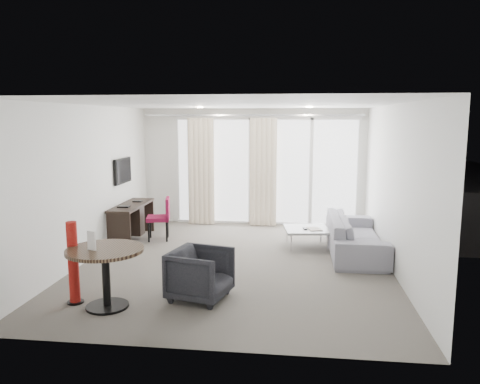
# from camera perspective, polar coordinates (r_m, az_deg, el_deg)

# --- Properties ---
(floor) EXTENTS (5.00, 6.00, 0.00)m
(floor) POSITION_cam_1_polar(r_m,az_deg,el_deg) (7.88, -0.53, -8.61)
(floor) COLOR #5C574E
(floor) RESTS_ON ground
(ceiling) EXTENTS (5.00, 6.00, 0.00)m
(ceiling) POSITION_cam_1_polar(r_m,az_deg,el_deg) (7.52, -0.56, 10.66)
(ceiling) COLOR white
(ceiling) RESTS_ON ground
(wall_left) EXTENTS (0.00, 6.00, 2.60)m
(wall_left) POSITION_cam_1_polar(r_m,az_deg,el_deg) (8.29, -17.95, 1.05)
(wall_left) COLOR silver
(wall_left) RESTS_ON ground
(wall_right) EXTENTS (0.00, 6.00, 2.60)m
(wall_right) POSITION_cam_1_polar(r_m,az_deg,el_deg) (7.68, 18.29, 0.44)
(wall_right) COLOR silver
(wall_right) RESTS_ON ground
(wall_front) EXTENTS (5.00, 0.00, 2.60)m
(wall_front) POSITION_cam_1_polar(r_m,az_deg,el_deg) (4.68, -5.32, -4.36)
(wall_front) COLOR silver
(wall_front) RESTS_ON ground
(window_panel) EXTENTS (4.00, 0.02, 2.38)m
(window_panel) POSITION_cam_1_polar(r_m,az_deg,el_deg) (10.52, 3.19, 2.51)
(window_panel) COLOR white
(window_panel) RESTS_ON ground
(window_frame) EXTENTS (4.10, 0.06, 2.44)m
(window_frame) POSITION_cam_1_polar(r_m,az_deg,el_deg) (10.51, 3.18, 2.50)
(window_frame) COLOR white
(window_frame) RESTS_ON ground
(curtain_left) EXTENTS (0.60, 0.20, 2.38)m
(curtain_left) POSITION_cam_1_polar(r_m,az_deg,el_deg) (10.55, -4.76, 2.51)
(curtain_left) COLOR beige
(curtain_left) RESTS_ON ground
(curtain_right) EXTENTS (0.60, 0.20, 2.38)m
(curtain_right) POSITION_cam_1_polar(r_m,az_deg,el_deg) (10.36, 2.85, 2.41)
(curtain_right) COLOR beige
(curtain_right) RESTS_ON ground
(curtain_track) EXTENTS (4.80, 0.04, 0.04)m
(curtain_track) POSITION_cam_1_polar(r_m,az_deg,el_deg) (10.31, 1.50, 9.35)
(curtain_track) COLOR #B2B2B7
(curtain_track) RESTS_ON ceiling
(downlight_a) EXTENTS (0.12, 0.12, 0.02)m
(downlight_a) POSITION_cam_1_polar(r_m,az_deg,el_deg) (9.24, -4.88, 10.24)
(downlight_a) COLOR #FFE0B2
(downlight_a) RESTS_ON ceiling
(downlight_b) EXTENTS (0.12, 0.12, 0.02)m
(downlight_b) POSITION_cam_1_polar(r_m,az_deg,el_deg) (9.05, 8.46, 10.20)
(downlight_b) COLOR #FFE0B2
(downlight_b) RESTS_ON ceiling
(desk) EXTENTS (0.47, 1.50, 0.70)m
(desk) POSITION_cam_1_polar(r_m,az_deg,el_deg) (9.53, -13.04, -3.56)
(desk) COLOR black
(desk) RESTS_ON floor
(tv) EXTENTS (0.05, 0.80, 0.50)m
(tv) POSITION_cam_1_polar(r_m,az_deg,el_deg) (9.59, -14.11, 2.53)
(tv) COLOR black
(tv) RESTS_ON wall_left
(desk_chair) EXTENTS (0.54, 0.52, 0.84)m
(desk_chair) POSITION_cam_1_polar(r_m,az_deg,el_deg) (9.36, -9.95, -3.24)
(desk_chair) COLOR maroon
(desk_chair) RESTS_ON floor
(round_table) EXTENTS (1.27, 1.27, 0.77)m
(round_table) POSITION_cam_1_polar(r_m,az_deg,el_deg) (6.22, -16.00, -10.06)
(round_table) COLOR #362619
(round_table) RESTS_ON floor
(menu_card) EXTENTS (0.13, 0.07, 0.24)m
(menu_card) POSITION_cam_1_polar(r_m,az_deg,el_deg) (6.10, -17.57, -7.21)
(menu_card) COLOR white
(menu_card) RESTS_ON round_table
(red_lamp) EXTENTS (0.28, 0.28, 1.08)m
(red_lamp) POSITION_cam_1_polar(r_m,az_deg,el_deg) (6.45, -19.66, -8.13)
(red_lamp) COLOR maroon
(red_lamp) RESTS_ON floor
(tub_armchair) EXTENTS (0.89, 0.88, 0.68)m
(tub_armchair) POSITION_cam_1_polar(r_m,az_deg,el_deg) (6.30, -4.85, -9.95)
(tub_armchair) COLOR black
(tub_armchair) RESTS_ON floor
(coffee_table) EXTENTS (0.90, 0.90, 0.36)m
(coffee_table) POSITION_cam_1_polar(r_m,az_deg,el_deg) (8.85, 8.11, -5.52)
(coffee_table) COLOR gray
(coffee_table) RESTS_ON floor
(remote) EXTENTS (0.09, 0.18, 0.02)m
(remote) POSITION_cam_1_polar(r_m,az_deg,el_deg) (8.74, 7.91, -4.49)
(remote) COLOR black
(remote) RESTS_ON coffee_table
(magazine) EXTENTS (0.31, 0.35, 0.02)m
(magazine) POSITION_cam_1_polar(r_m,az_deg,el_deg) (8.73, 9.06, -4.52)
(magazine) COLOR gray
(magazine) RESTS_ON coffee_table
(sofa) EXTENTS (0.89, 2.28, 0.66)m
(sofa) POSITION_cam_1_polar(r_m,az_deg,el_deg) (8.56, 13.87, -5.13)
(sofa) COLOR gray
(sofa) RESTS_ON floor
(terrace_slab) EXTENTS (5.60, 3.00, 0.12)m
(terrace_slab) POSITION_cam_1_polar(r_m,az_deg,el_deg) (12.21, 3.60, -2.59)
(terrace_slab) COLOR #4D4D50
(terrace_slab) RESTS_ON ground
(rattan_chair_a) EXTENTS (0.75, 0.75, 0.88)m
(rattan_chair_a) POSITION_cam_1_polar(r_m,az_deg,el_deg) (12.43, 8.60, -0.12)
(rattan_chair_a) COLOR brown
(rattan_chair_a) RESTS_ON terrace_slab
(rattan_chair_b) EXTENTS (0.70, 0.70, 0.91)m
(rattan_chair_b) POSITION_cam_1_polar(r_m,az_deg,el_deg) (12.59, 12.54, -0.07)
(rattan_chair_b) COLOR brown
(rattan_chair_b) RESTS_ON terrace_slab
(rattan_table) EXTENTS (0.56, 0.56, 0.55)m
(rattan_table) POSITION_cam_1_polar(r_m,az_deg,el_deg) (11.70, 10.89, -1.56)
(rattan_table) COLOR brown
(rattan_table) RESTS_ON terrace_slab
(balustrade) EXTENTS (5.50, 0.06, 1.05)m
(balustrade) POSITION_cam_1_polar(r_m,az_deg,el_deg) (13.55, 3.98, 0.95)
(balustrade) COLOR #B2B2B7
(balustrade) RESTS_ON terrace_slab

